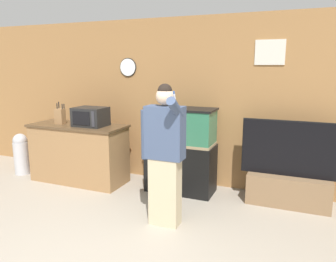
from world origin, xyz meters
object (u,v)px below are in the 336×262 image
Objects in this scene: microwave at (91,117)px; trash_bin at (21,153)px; counter_island at (79,153)px; person_standing at (164,154)px; knife_block at (60,116)px; aquarium_on_stand at (181,150)px; tv_on_stand at (289,181)px.

trash_bin is at bearing -177.03° from microwave.
person_standing is at bearing -24.42° from counter_island.
aquarium_on_stand is (1.99, 0.26, -0.43)m from knife_block.
counter_island is 4.48× the size of knife_block.
tv_on_stand is 4.40m from trash_bin.
trash_bin is (-0.87, -0.04, -0.70)m from knife_block.
knife_block is 0.27× the size of tv_on_stand.
person_standing reaches higher than tv_on_stand.
person_standing is at bearing -139.48° from tv_on_stand.
microwave is 0.29× the size of person_standing.
microwave is at bearing 152.42° from person_standing.
knife_block reaches higher than counter_island.
microwave is (0.27, -0.01, 0.62)m from counter_island.
knife_block is 0.49× the size of trash_bin.
counter_island is 0.94× the size of person_standing.
microwave is at bearing -2.50° from counter_island.
tv_on_stand reaches higher than trash_bin.
trash_bin is at bearing -175.79° from counter_island.
tv_on_stand is 1.84m from person_standing.
knife_block is 1.12m from trash_bin.
knife_block is 3.61m from tv_on_stand.
aquarium_on_stand is at bearing 7.46° from knife_block.
person_standing is at bearing -80.21° from aquarium_on_stand.
counter_island is 2.20× the size of trash_bin.
tv_on_stand is (1.53, 0.08, -0.29)m from aquarium_on_stand.
tv_on_stand is (3.21, 0.30, -0.13)m from counter_island.
aquarium_on_stand is at bearing -176.88° from tv_on_stand.
knife_block reaches higher than trash_bin.
microwave is 1.61m from trash_bin.
tv_on_stand is at bearing 5.99° from microwave.
counter_island reaches higher than trash_bin.
aquarium_on_stand is at bearing 7.24° from counter_island.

